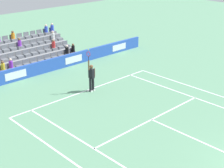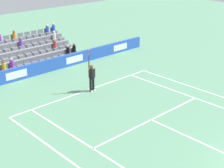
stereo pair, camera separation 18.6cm
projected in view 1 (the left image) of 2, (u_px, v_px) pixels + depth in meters
line_baseline at (87, 90)px, 22.01m from camera, size 10.97×0.10×0.01m
line_service at (152, 120)px, 18.33m from camera, size 8.23×0.10×0.01m
line_centre_service at (203, 143)px, 16.19m from camera, size 0.10×6.40×0.01m
line_singles_sideline_left at (101, 153)px, 15.40m from camera, size 0.10×11.89×0.01m
line_singles_sideline_right at (201, 100)px, 20.65m from camera, size 0.10×11.89×0.01m
line_doubles_sideline_left at (77, 165)px, 14.52m from camera, size 0.10×11.89×0.01m
line_doubles_sideline_right at (213, 94)px, 21.53m from camera, size 0.10×11.89×0.01m
line_centre_mark at (88, 91)px, 21.94m from camera, size 0.10×0.20×0.01m
sponsor_barrier at (46, 66)px, 24.97m from camera, size 20.04×0.22×0.95m
tennis_player at (91, 77)px, 21.58m from camera, size 0.53×0.38×2.85m
stadium_stand at (25, 55)px, 26.86m from camera, size 7.44×3.80×2.58m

